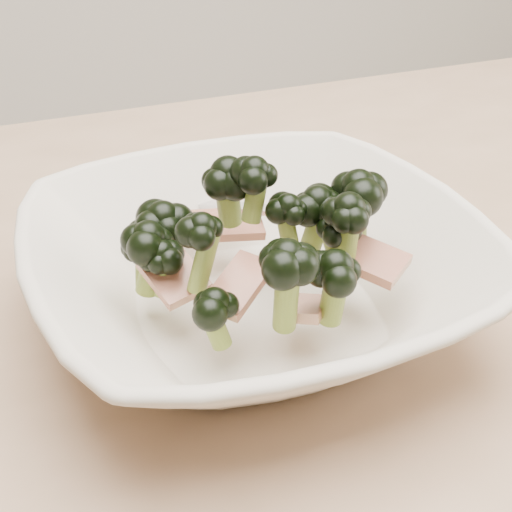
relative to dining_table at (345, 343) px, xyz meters
name	(u,v)px	position (x,y,z in m)	size (l,w,h in m)	color
dining_table	(345,343)	(0.00, 0.00, 0.00)	(1.20, 0.80, 0.75)	tan
broccoli_dish	(256,267)	(-0.11, -0.06, 0.14)	(0.31, 0.31, 0.13)	beige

